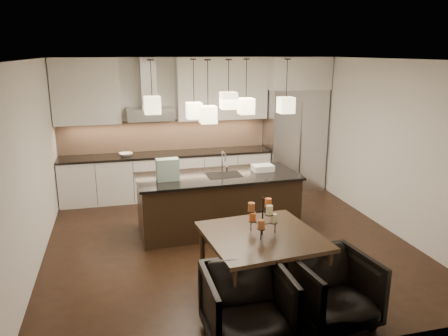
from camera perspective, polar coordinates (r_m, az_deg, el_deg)
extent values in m
cube|color=black|center=(7.02, 0.40, -9.60)|extent=(5.50, 5.50, 0.02)
cube|color=white|center=(6.38, 0.45, 14.09)|extent=(5.50, 5.50, 0.02)
cube|color=silver|center=(9.20, -3.92, 5.52)|extent=(5.50, 0.02, 2.80)
cube|color=silver|center=(4.06, 10.33, -7.11)|extent=(5.50, 0.02, 2.80)
cube|color=silver|center=(6.46, -24.00, 0.14)|extent=(0.02, 5.50, 2.80)
cube|color=silver|center=(7.71, 20.72, 2.72)|extent=(0.02, 5.50, 2.80)
cube|color=#B7B7BA|center=(9.50, 9.12, 3.68)|extent=(1.20, 0.72, 2.15)
cube|color=silver|center=(9.33, 9.49, 12.13)|extent=(1.26, 0.72, 0.65)
cube|color=silver|center=(9.01, -7.34, -1.04)|extent=(4.21, 0.62, 0.88)
cube|color=black|center=(8.89, -7.44, 1.81)|extent=(4.21, 0.66, 0.04)
cube|color=tan|center=(9.11, -7.74, 4.27)|extent=(4.21, 0.02, 0.63)
cube|color=silver|center=(8.79, -17.58, 9.52)|extent=(1.25, 0.35, 1.25)
cube|color=silver|center=(9.04, -0.28, 10.34)|extent=(1.85, 0.35, 1.25)
cube|color=#B7B7BA|center=(8.76, -9.63, 6.99)|extent=(0.90, 0.52, 0.24)
cube|color=#B7B7BA|center=(8.81, -9.86, 10.95)|extent=(0.30, 0.28, 0.96)
imported|color=silver|center=(8.78, -12.70, 1.74)|extent=(0.31, 0.31, 0.06)
cube|color=black|center=(7.31, -0.80, -4.66)|extent=(2.60, 1.10, 0.90)
cube|color=black|center=(7.17, -0.82, -1.10)|extent=(2.68, 1.18, 0.04)
cube|color=#225C3C|center=(6.89, -7.39, -0.20)|extent=(0.35, 0.19, 0.35)
cube|color=silver|center=(7.43, 5.07, 0.02)|extent=(0.36, 0.26, 0.10)
cylinder|color=beige|center=(5.30, 6.51, -6.53)|extent=(0.09, 0.09, 0.11)
cylinder|color=#CA5A22|center=(5.31, 3.75, -6.38)|extent=(0.09, 0.09, 0.11)
cylinder|color=#995327|center=(5.10, 4.88, -7.35)|extent=(0.09, 0.09, 0.11)
cylinder|color=#CA5A22|center=(5.30, 5.81, -4.53)|extent=(0.09, 0.09, 0.11)
cylinder|color=#995327|center=(5.14, 3.60, -5.12)|extent=(0.09, 0.09, 0.11)
cylinder|color=beige|center=(5.07, 5.96, -5.48)|extent=(0.09, 0.09, 0.11)
imported|color=black|center=(4.67, 3.05, -17.63)|extent=(0.85, 0.88, 0.79)
imported|color=black|center=(5.10, 14.07, -15.16)|extent=(0.92, 0.94, 0.77)
cube|color=#F7E4AB|center=(6.74, -9.35, 8.10)|extent=(0.24, 0.24, 0.26)
cube|color=#F7E4AB|center=(7.21, -3.93, 7.49)|extent=(0.24, 0.24, 0.26)
cube|color=#F7E4AB|center=(6.88, 0.60, 8.81)|extent=(0.24, 0.24, 0.26)
cube|color=#F7E4AB|center=(7.33, 2.89, 8.07)|extent=(0.24, 0.24, 0.26)
cube|color=#F7E4AB|center=(7.30, 8.08, 8.13)|extent=(0.24, 0.24, 0.26)
cube|color=#F7E4AB|center=(6.73, -2.10, 6.98)|extent=(0.24, 0.24, 0.26)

